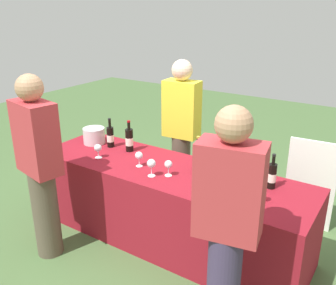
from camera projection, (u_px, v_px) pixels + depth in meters
The scene contains 18 objects.
ground_plane at pixel (168, 238), 3.58m from camera, with size 12.00×12.00×0.00m, color #476638.
tasting_table at pixel (168, 205), 3.45m from camera, with size 2.60×0.77×0.74m, color maroon.
wine_bottle_0 at pixel (110, 137), 3.79m from camera, with size 0.07×0.07×0.30m.
wine_bottle_1 at pixel (129, 140), 3.68m from camera, with size 0.08×0.08×0.32m.
wine_bottle_2 at pixel (198, 158), 3.23m from camera, with size 0.08×0.08×0.32m.
wine_bottle_3 at pixel (259, 172), 2.98m from camera, with size 0.08×0.08×0.34m.
wine_bottle_4 at pixel (272, 176), 2.94m from camera, with size 0.07×0.07×0.29m.
wine_glass_0 at pixel (98, 148), 3.53m from camera, with size 0.07×0.07×0.14m.
wine_glass_1 at pixel (139, 156), 3.34m from camera, with size 0.07×0.07×0.14m.
wine_glass_2 at pixel (151, 164), 3.14m from camera, with size 0.08×0.08×0.16m.
wine_glass_3 at pixel (168, 165), 3.15m from camera, with size 0.07×0.07×0.14m.
wine_glass_4 at pixel (248, 188), 2.76m from camera, with size 0.07×0.07×0.14m.
wine_glass_5 at pixel (262, 190), 2.73m from camera, with size 0.07×0.07×0.14m.
ice_bucket at pixel (94, 136), 3.90m from camera, with size 0.23×0.23×0.17m, color silver.
server_pouring at pixel (181, 129), 3.95m from camera, with size 0.38×0.23×1.60m.
guest_0 at pixel (39, 164), 3.08m from camera, with size 0.44×0.30×1.62m.
guest_1 at pixel (227, 224), 2.25m from camera, with size 0.43×0.29×1.61m.
menu_board at pixel (310, 185), 3.64m from camera, with size 0.47×0.03×0.91m, color white.
Camera 1 is at (1.66, -2.53, 2.12)m, focal length 39.81 mm.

